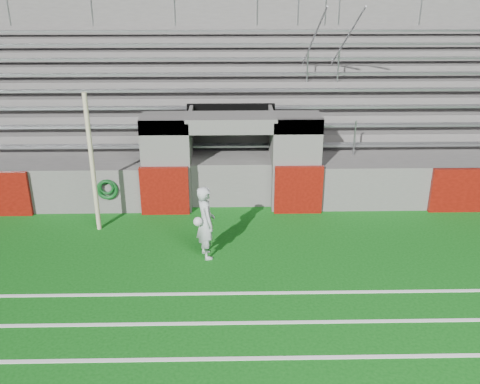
{
  "coord_description": "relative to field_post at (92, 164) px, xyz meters",
  "views": [
    {
      "loc": [
        -0.05,
        -10.34,
        6.14
      ],
      "look_at": [
        0.2,
        1.8,
        1.1
      ],
      "focal_mm": 40.0,
      "sensor_mm": 36.0,
      "label": 1
    }
  ],
  "objects": [
    {
      "name": "hose_coil",
      "position": [
        0.09,
        0.87,
        -1.02
      ],
      "size": [
        0.58,
        0.14,
        0.58
      ],
      "color": "#0E4718",
      "rests_on": "ground"
    },
    {
      "name": "ground",
      "position": [
        3.42,
        -2.06,
        -1.77
      ],
      "size": [
        90.0,
        90.0,
        0.0
      ],
      "primitive_type": "plane",
      "color": "#0D4F10",
      "rests_on": "ground"
    },
    {
      "name": "field_post",
      "position": [
        0.0,
        0.0,
        0.0
      ],
      "size": [
        0.11,
        0.11,
        3.53
      ],
      "primitive_type": "cylinder",
      "color": "#C4B792",
      "rests_on": "ground"
    },
    {
      "name": "goalkeeper_with_ball",
      "position": [
        2.81,
        -1.48,
        -0.9
      ],
      "size": [
        0.6,
        0.73,
        1.74
      ],
      "color": "#ACB1B6",
      "rests_on": "ground"
    },
    {
      "name": "stadium_structure",
      "position": [
        3.42,
        5.9,
        -0.28
      ],
      "size": [
        26.0,
        8.48,
        5.42
      ],
      "color": "#565451",
      "rests_on": "ground"
    }
  ]
}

